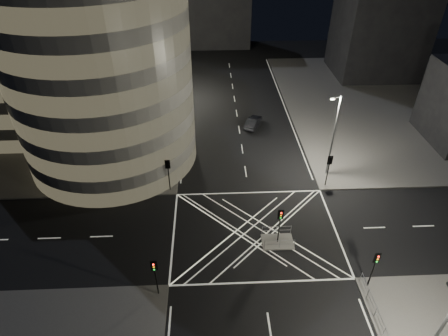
{
  "coord_description": "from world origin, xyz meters",
  "views": [
    {
      "loc": [
        -4.21,
        -26.01,
        26.77
      ],
      "look_at": [
        -2.75,
        6.7,
        3.0
      ],
      "focal_mm": 30.0,
      "sensor_mm": 36.0,
      "label": 1
    }
  ],
  "objects_px": {
    "traffic_signal_island": "(280,220)",
    "street_lamp_left_far": "(174,67)",
    "traffic_signal_fr": "(329,165)",
    "traffic_signal_nr": "(375,264)",
    "street_lamp_left_near": "(164,125)",
    "street_lamp_right_far": "(333,134)",
    "traffic_signal_nl": "(155,272)",
    "central_island": "(277,242)",
    "street_lamp_right_near": "(440,329)",
    "sedan": "(253,122)",
    "traffic_signal_fl": "(168,170)"
  },
  "relations": [
    {
      "from": "traffic_signal_fr",
      "to": "traffic_signal_nr",
      "type": "relative_size",
      "value": 1.0
    },
    {
      "from": "traffic_signal_fl",
      "to": "traffic_signal_nr",
      "type": "distance_m",
      "value": 22.24
    },
    {
      "from": "traffic_signal_fr",
      "to": "street_lamp_left_far",
      "type": "distance_m",
      "value": 29.63
    },
    {
      "from": "central_island",
      "to": "street_lamp_right_near",
      "type": "distance_m",
      "value": 15.54
    },
    {
      "from": "traffic_signal_nr",
      "to": "traffic_signal_island",
      "type": "bearing_deg",
      "value": 142.07
    },
    {
      "from": "street_lamp_left_far",
      "to": "sedan",
      "type": "xyz_separation_m",
      "value": [
        11.5,
        -9.15,
        -4.85
      ]
    },
    {
      "from": "street_lamp_left_near",
      "to": "street_lamp_left_far",
      "type": "bearing_deg",
      "value": 90.0
    },
    {
      "from": "traffic_signal_nl",
      "to": "sedan",
      "type": "xyz_separation_m",
      "value": [
        10.86,
        27.65,
        -2.22
      ]
    },
    {
      "from": "traffic_signal_fl",
      "to": "street_lamp_left_far",
      "type": "height_order",
      "value": "street_lamp_left_far"
    },
    {
      "from": "traffic_signal_fr",
      "to": "sedan",
      "type": "height_order",
      "value": "traffic_signal_fr"
    },
    {
      "from": "street_lamp_right_far",
      "to": "street_lamp_left_near",
      "type": "bearing_deg",
      "value": 170.97
    },
    {
      "from": "central_island",
      "to": "sedan",
      "type": "xyz_separation_m",
      "value": [
        0.06,
        22.35,
        0.62
      ]
    },
    {
      "from": "street_lamp_left_near",
      "to": "street_lamp_right_near",
      "type": "distance_m",
      "value": 32.13
    },
    {
      "from": "traffic_signal_island",
      "to": "street_lamp_left_far",
      "type": "height_order",
      "value": "street_lamp_left_far"
    },
    {
      "from": "traffic_signal_nl",
      "to": "street_lamp_left_far",
      "type": "distance_m",
      "value": 36.9
    },
    {
      "from": "traffic_signal_fl",
      "to": "street_lamp_left_near",
      "type": "relative_size",
      "value": 0.4
    },
    {
      "from": "central_island",
      "to": "traffic_signal_fl",
      "type": "height_order",
      "value": "traffic_signal_fl"
    },
    {
      "from": "street_lamp_right_far",
      "to": "traffic_signal_fr",
      "type": "bearing_deg",
      "value": -106.11
    },
    {
      "from": "traffic_signal_fl",
      "to": "traffic_signal_island",
      "type": "xyz_separation_m",
      "value": [
        10.8,
        -8.3,
        0.0
      ]
    },
    {
      "from": "street_lamp_right_near",
      "to": "street_lamp_left_far",
      "type": "bearing_deg",
      "value": 113.21
    },
    {
      "from": "traffic_signal_nr",
      "to": "street_lamp_left_far",
      "type": "relative_size",
      "value": 0.4
    },
    {
      "from": "traffic_signal_island",
      "to": "traffic_signal_nr",
      "type": "bearing_deg",
      "value": -37.93
    },
    {
      "from": "traffic_signal_nl",
      "to": "street_lamp_left_far",
      "type": "relative_size",
      "value": 0.4
    },
    {
      "from": "central_island",
      "to": "traffic_signal_nr",
      "type": "xyz_separation_m",
      "value": [
        6.8,
        -5.3,
        2.84
      ]
    },
    {
      "from": "street_lamp_left_near",
      "to": "traffic_signal_nl",
      "type": "bearing_deg",
      "value": -88.06
    },
    {
      "from": "traffic_signal_island",
      "to": "traffic_signal_nl",
      "type": "bearing_deg",
      "value": -153.86
    },
    {
      "from": "traffic_signal_fl",
      "to": "traffic_signal_nl",
      "type": "relative_size",
      "value": 1.0
    },
    {
      "from": "traffic_signal_nr",
      "to": "traffic_signal_island",
      "type": "xyz_separation_m",
      "value": [
        -6.8,
        5.3,
        0.0
      ]
    },
    {
      "from": "street_lamp_left_far",
      "to": "traffic_signal_island",
      "type": "bearing_deg",
      "value": -70.05
    },
    {
      "from": "central_island",
      "to": "street_lamp_right_near",
      "type": "height_order",
      "value": "street_lamp_right_near"
    },
    {
      "from": "traffic_signal_fr",
      "to": "street_lamp_right_far",
      "type": "relative_size",
      "value": 0.4
    },
    {
      "from": "street_lamp_left_near",
      "to": "street_lamp_right_far",
      "type": "relative_size",
      "value": 1.0
    },
    {
      "from": "central_island",
      "to": "street_lamp_right_near",
      "type": "bearing_deg",
      "value": -59.25
    },
    {
      "from": "traffic_signal_nr",
      "to": "street_lamp_right_near",
      "type": "distance_m",
      "value": 7.69
    },
    {
      "from": "traffic_signal_fr",
      "to": "street_lamp_right_near",
      "type": "bearing_deg",
      "value": -88.25
    },
    {
      "from": "central_island",
      "to": "traffic_signal_island",
      "type": "xyz_separation_m",
      "value": [
        0.0,
        0.0,
        2.84
      ]
    },
    {
      "from": "central_island",
      "to": "traffic_signal_nl",
      "type": "relative_size",
      "value": 0.75
    },
    {
      "from": "street_lamp_left_far",
      "to": "street_lamp_right_far",
      "type": "height_order",
      "value": "same"
    },
    {
      "from": "traffic_signal_fr",
      "to": "street_lamp_left_far",
      "type": "relative_size",
      "value": 0.4
    },
    {
      "from": "traffic_signal_fr",
      "to": "traffic_signal_island",
      "type": "xyz_separation_m",
      "value": [
        -6.8,
        -8.3,
        0.0
      ]
    },
    {
      "from": "traffic_signal_nr",
      "to": "sedan",
      "type": "height_order",
      "value": "traffic_signal_nr"
    },
    {
      "from": "traffic_signal_nl",
      "to": "sedan",
      "type": "height_order",
      "value": "traffic_signal_nl"
    },
    {
      "from": "street_lamp_right_near",
      "to": "street_lamp_right_far",
      "type": "bearing_deg",
      "value": 90.0
    },
    {
      "from": "traffic_signal_nr",
      "to": "street_lamp_right_far",
      "type": "xyz_separation_m",
      "value": [
        0.64,
        15.8,
        2.63
      ]
    },
    {
      "from": "traffic_signal_nr",
      "to": "street_lamp_left_near",
      "type": "relative_size",
      "value": 0.4
    },
    {
      "from": "traffic_signal_nl",
      "to": "traffic_signal_island",
      "type": "distance_m",
      "value": 12.03
    },
    {
      "from": "street_lamp_right_far",
      "to": "street_lamp_right_near",
      "type": "relative_size",
      "value": 1.0
    },
    {
      "from": "traffic_signal_island",
      "to": "sedan",
      "type": "bearing_deg",
      "value": 89.85
    },
    {
      "from": "traffic_signal_fl",
      "to": "street_lamp_left_near",
      "type": "xyz_separation_m",
      "value": [
        -0.64,
        5.2,
        2.63
      ]
    },
    {
      "from": "traffic_signal_nl",
      "to": "traffic_signal_nr",
      "type": "xyz_separation_m",
      "value": [
        17.6,
        0.0,
        0.0
      ]
    }
  ]
}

